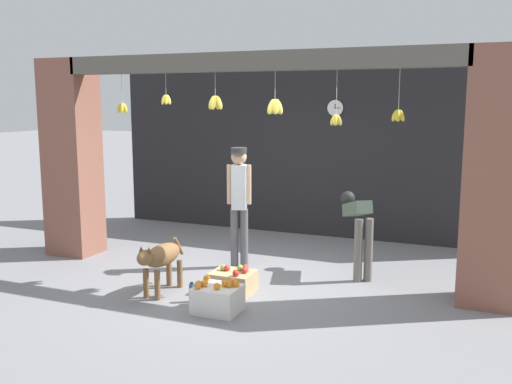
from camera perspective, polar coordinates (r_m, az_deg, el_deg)
ground_plane at (r=7.59m, az=-1.23°, el=-8.86°), size 60.00×60.00×0.00m
shop_back_wall at (r=9.97m, az=5.40°, el=4.10°), size 7.25×0.12×2.95m
shop_pillar_left at (r=9.11m, az=-17.91°, el=3.22°), size 0.70×0.60×2.95m
shop_pillar_right at (r=6.97m, az=22.83°, el=1.24°), size 0.70×0.60×2.95m
storefront_awning at (r=7.34m, az=-0.96°, el=12.67°), size 5.35×0.28×0.91m
dog at (r=7.08m, az=-9.50°, el=-6.50°), size 0.28×0.96×0.67m
shopkeeper at (r=7.97m, az=-1.70°, el=-0.49°), size 0.33×0.30×1.70m
worker_stooping at (r=7.73m, az=10.15°, el=-3.08°), size 0.57×0.76×1.09m
fruit_crate_oranges at (r=6.50m, az=-3.88°, el=-10.54°), size 0.50×0.43×0.37m
fruit_crate_apples at (r=7.14m, az=-2.31°, el=-8.88°), size 0.52×0.43×0.33m
water_bottle at (r=6.84m, az=-6.43°, el=-9.98°), size 0.07×0.07×0.24m
wall_clock at (r=9.73m, az=7.94°, el=8.32°), size 0.28×0.03×0.28m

